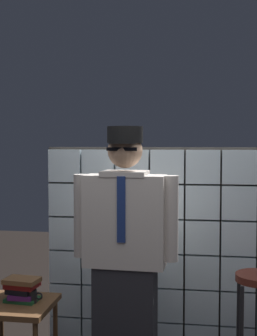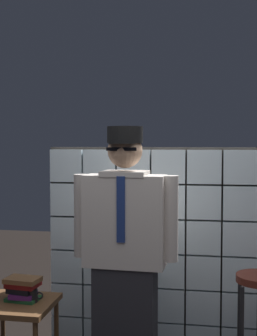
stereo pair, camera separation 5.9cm
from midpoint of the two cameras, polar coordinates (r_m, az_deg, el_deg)
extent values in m
cube|color=silver|center=(4.25, -7.93, -19.06)|extent=(0.27, 0.08, 0.27)
cube|color=silver|center=(4.18, -4.00, -19.42)|extent=(0.27, 0.08, 0.27)
cube|color=silver|center=(4.14, 0.05, -19.69)|extent=(0.27, 0.08, 0.27)
cube|color=silver|center=(4.15, -7.96, -15.46)|extent=(0.27, 0.08, 0.27)
cube|color=silver|center=(4.08, -4.02, -15.76)|extent=(0.27, 0.08, 0.27)
cube|color=silver|center=(4.03, 0.05, -16.00)|extent=(0.27, 0.08, 0.27)
cube|color=silver|center=(4.00, 4.21, -16.16)|extent=(0.27, 0.08, 0.27)
cube|color=silver|center=(3.99, 8.41, -16.24)|extent=(0.27, 0.08, 0.27)
cube|color=silver|center=(4.00, 12.62, -16.24)|extent=(0.27, 0.08, 0.27)
cube|color=silver|center=(4.07, -7.99, -11.69)|extent=(0.27, 0.08, 0.27)
cube|color=silver|center=(4.00, -4.04, -11.94)|extent=(0.27, 0.08, 0.27)
cube|color=silver|center=(3.95, 0.05, -12.13)|extent=(0.27, 0.08, 0.27)
cube|color=silver|center=(3.92, 4.22, -12.26)|extent=(0.27, 0.08, 0.27)
cube|color=silver|center=(3.91, 8.45, -12.33)|extent=(0.27, 0.08, 0.27)
cube|color=silver|center=(3.92, 12.67, -12.34)|extent=(0.27, 0.08, 0.27)
cube|color=silver|center=(4.01, -8.02, -7.79)|extent=(0.27, 0.08, 0.27)
cube|color=silver|center=(3.94, -4.05, -7.97)|extent=(0.27, 0.08, 0.27)
cube|color=silver|center=(3.89, 0.05, -8.11)|extent=(0.27, 0.08, 0.27)
cube|color=silver|center=(3.85, 4.24, -8.22)|extent=(0.27, 0.08, 0.27)
cube|color=silver|center=(3.84, 8.48, -8.28)|extent=(0.27, 0.08, 0.27)
cube|color=silver|center=(3.85, 12.73, -8.29)|extent=(0.27, 0.08, 0.27)
cube|color=silver|center=(3.96, -8.05, -3.79)|extent=(0.27, 0.08, 0.27)
cube|color=silver|center=(3.89, -4.07, -3.89)|extent=(0.27, 0.08, 0.27)
cube|color=silver|center=(3.84, 0.05, -3.98)|extent=(0.27, 0.08, 0.27)
cube|color=silver|center=(3.81, 4.26, -4.05)|extent=(0.27, 0.08, 0.27)
cube|color=silver|center=(3.80, 8.52, -4.10)|extent=(0.27, 0.08, 0.27)
cube|color=silver|center=(3.81, 12.78, -4.13)|extent=(0.27, 0.08, 0.27)
cube|color=silver|center=(3.94, -8.09, 0.29)|extent=(0.27, 0.08, 0.27)
cube|color=silver|center=(3.87, -4.08, 0.26)|extent=(0.27, 0.08, 0.27)
cube|color=silver|center=(3.82, 0.05, 0.22)|extent=(0.27, 0.08, 0.27)
cube|color=silver|center=(3.78, 4.28, 0.19)|extent=(0.27, 0.08, 0.27)
cube|color=silver|center=(3.77, 8.55, 0.15)|extent=(0.27, 0.08, 0.27)
cube|color=silver|center=(3.78, 12.83, 0.12)|extent=(0.27, 0.08, 0.27)
cube|color=#38332D|center=(3.93, 4.29, -10.08)|extent=(2.00, 0.02, 1.72)
cube|color=#28282D|center=(3.46, -0.92, -18.86)|extent=(0.43, 0.24, 0.89)
cube|color=silver|center=(3.25, -0.94, -6.38)|extent=(0.57, 0.27, 0.63)
cube|color=navy|center=(3.11, -1.44, -5.05)|extent=(0.06, 0.01, 0.44)
cube|color=silver|center=(3.21, -0.94, -0.67)|extent=(0.32, 0.27, 0.04)
sphere|color=tan|center=(3.21, -0.94, 2.12)|extent=(0.24, 0.24, 0.24)
ellipsoid|color=black|center=(3.15, -1.15, 1.34)|extent=(0.16, 0.09, 0.11)
cube|color=black|center=(3.10, -1.38, 2.30)|extent=(0.20, 0.02, 0.02)
cylinder|color=black|center=(3.12, -1.30, 3.02)|extent=(0.19, 0.19, 0.01)
cylinder|color=black|center=(3.21, -0.94, 4.04)|extent=(0.25, 0.25, 0.11)
cylinder|color=silver|center=(3.19, 4.54, -6.10)|extent=(0.12, 0.12, 0.58)
cylinder|color=silver|center=(3.33, -6.19, -5.74)|extent=(0.12, 0.12, 0.58)
cylinder|color=black|center=(3.74, 12.69, -18.22)|extent=(0.03, 0.03, 0.77)
cube|color=brown|center=(3.66, -13.85, -15.84)|extent=(0.52, 0.52, 0.04)
cylinder|color=brown|center=(4.03, -15.57, -18.39)|extent=(0.04, 0.04, 0.53)
cylinder|color=brown|center=(3.88, -9.29, -19.18)|extent=(0.04, 0.04, 0.53)
cube|color=#1E592D|center=(3.67, -13.20, -15.22)|extent=(0.25, 0.18, 0.03)
cube|color=#591E66|center=(3.65, -13.20, -14.84)|extent=(0.18, 0.15, 0.03)
cube|color=black|center=(3.65, -13.40, -14.22)|extent=(0.21, 0.17, 0.04)
cube|color=maroon|center=(3.65, -13.22, -13.56)|extent=(0.24, 0.19, 0.04)
cube|color=brown|center=(3.61, -13.26, -13.12)|extent=(0.26, 0.19, 0.03)
cylinder|color=black|center=(3.61, -12.16, -14.95)|extent=(0.08, 0.08, 0.09)
torus|color=black|center=(3.59, -11.27, -14.97)|extent=(0.06, 0.01, 0.06)
camera|label=1|loc=(0.03, -90.52, -0.03)|focal=50.35mm
camera|label=2|loc=(0.03, 89.48, 0.03)|focal=50.35mm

